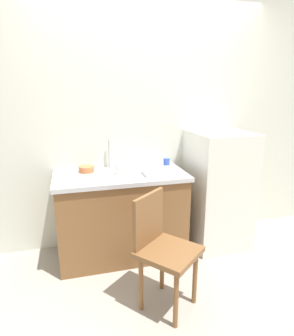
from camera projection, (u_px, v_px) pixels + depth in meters
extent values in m
plane|color=#9E998E|center=(174.00, 288.00, 2.46)|extent=(8.00, 8.00, 0.00)
cube|color=silver|center=(144.00, 122.00, 3.05)|extent=(4.80, 0.10, 2.60)
cube|color=brown|center=(122.00, 217.00, 2.88)|extent=(1.21, 0.60, 0.82)
cube|color=#B7B7BC|center=(120.00, 175.00, 2.76)|extent=(1.25, 0.64, 0.04)
cylinder|color=#B7B7BC|center=(109.00, 153.00, 2.94)|extent=(0.02, 0.02, 0.29)
cube|color=silver|center=(217.00, 189.00, 3.07)|extent=(0.57, 0.63, 1.22)
cylinder|color=brown|center=(176.00, 300.00, 2.00)|extent=(0.04, 0.04, 0.45)
cylinder|color=brown|center=(195.00, 277.00, 2.24)|extent=(0.04, 0.04, 0.45)
cylinder|color=brown|center=(141.00, 284.00, 2.17)|extent=(0.04, 0.04, 0.45)
cylinder|color=brown|center=(162.00, 264.00, 2.40)|extent=(0.04, 0.04, 0.45)
cube|color=brown|center=(169.00, 252.00, 2.14)|extent=(0.56, 0.56, 0.04)
cube|color=brown|center=(149.00, 219.00, 2.18)|extent=(0.29, 0.26, 0.40)
cube|color=white|center=(158.00, 172.00, 2.73)|extent=(0.28, 0.20, 0.05)
cylinder|color=#C67042|center=(87.00, 169.00, 2.80)|extent=(0.15, 0.15, 0.06)
cylinder|color=white|center=(119.00, 170.00, 2.73)|extent=(0.07, 0.07, 0.09)
cylinder|color=blue|center=(166.00, 163.00, 2.95)|extent=(0.07, 0.07, 0.10)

